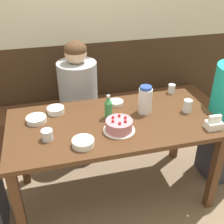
{
  "coord_description": "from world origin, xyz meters",
  "views": [
    {
      "loc": [
        -0.44,
        -1.67,
        1.83
      ],
      "look_at": [
        0.0,
        0.05,
        0.78
      ],
      "focal_mm": 45.0,
      "sensor_mm": 36.0,
      "label": 1
    }
  ],
  "objects_px": {
    "bowl_soup_white": "(56,110)",
    "glass_shot_small": "(172,89)",
    "bench_seat": "(93,121)",
    "soju_bottle": "(108,107)",
    "glass_tumbler_short": "(47,135)",
    "bowl_rice_small": "(83,143)",
    "person_teal_shirt": "(79,103)",
    "bowl_side_dish": "(36,119)",
    "birthday_cake": "(119,126)",
    "napkin_holder": "(214,124)",
    "bowl_sauce_shallow": "(116,103)",
    "glass_water_tall": "(188,106)",
    "water_pitcher": "(145,100)"
  },
  "relations": [
    {
      "from": "napkin_holder",
      "to": "glass_tumbler_short",
      "type": "relative_size",
      "value": 1.44
    },
    {
      "from": "bowl_rice_small",
      "to": "person_teal_shirt",
      "type": "distance_m",
      "value": 0.89
    },
    {
      "from": "birthday_cake",
      "to": "water_pitcher",
      "type": "height_order",
      "value": "water_pitcher"
    },
    {
      "from": "bowl_soup_white",
      "to": "glass_shot_small",
      "type": "xyz_separation_m",
      "value": [
        1.0,
        0.09,
        0.02
      ]
    },
    {
      "from": "bench_seat",
      "to": "bowl_side_dish",
      "type": "distance_m",
      "value": 1.03
    },
    {
      "from": "water_pitcher",
      "to": "bowl_sauce_shallow",
      "type": "relative_size",
      "value": 1.86
    },
    {
      "from": "bench_seat",
      "to": "bowl_side_dish",
      "type": "relative_size",
      "value": 16.86
    },
    {
      "from": "person_teal_shirt",
      "to": "water_pitcher",
      "type": "bearing_deg",
      "value": 37.27
    },
    {
      "from": "bowl_soup_white",
      "to": "bowl_side_dish",
      "type": "height_order",
      "value": "bowl_soup_white"
    },
    {
      "from": "bench_seat",
      "to": "glass_tumbler_short",
      "type": "bearing_deg",
      "value": -117.0
    },
    {
      "from": "glass_tumbler_short",
      "to": "glass_shot_small",
      "type": "relative_size",
      "value": 0.98
    },
    {
      "from": "glass_shot_small",
      "to": "person_teal_shirt",
      "type": "xyz_separation_m",
      "value": [
        -0.77,
        0.31,
        -0.21
      ]
    },
    {
      "from": "person_teal_shirt",
      "to": "bench_seat",
      "type": "bearing_deg",
      "value": 139.95
    },
    {
      "from": "bowl_sauce_shallow",
      "to": "glass_water_tall",
      "type": "bearing_deg",
      "value": -26.77
    },
    {
      "from": "bowl_soup_white",
      "to": "glass_water_tall",
      "type": "height_order",
      "value": "glass_water_tall"
    },
    {
      "from": "napkin_holder",
      "to": "glass_water_tall",
      "type": "bearing_deg",
      "value": 104.88
    },
    {
      "from": "glass_tumbler_short",
      "to": "glass_shot_small",
      "type": "distance_m",
      "value": 1.17
    },
    {
      "from": "bowl_rice_small",
      "to": "glass_water_tall",
      "type": "xyz_separation_m",
      "value": [
        0.85,
        0.22,
        0.03
      ]
    },
    {
      "from": "water_pitcher",
      "to": "bench_seat",
      "type": "bearing_deg",
      "value": 109.29
    },
    {
      "from": "napkin_holder",
      "to": "bowl_side_dish",
      "type": "relative_size",
      "value": 0.75
    },
    {
      "from": "bench_seat",
      "to": "soju_bottle",
      "type": "distance_m",
      "value": 0.98
    },
    {
      "from": "bowl_sauce_shallow",
      "to": "bowl_rice_small",
      "type": "bearing_deg",
      "value": -126.14
    },
    {
      "from": "bowl_soup_white",
      "to": "bowl_rice_small",
      "type": "bearing_deg",
      "value": -73.57
    },
    {
      "from": "bowl_rice_small",
      "to": "bowl_side_dish",
      "type": "distance_m",
      "value": 0.46
    },
    {
      "from": "bench_seat",
      "to": "birthday_cake",
      "type": "height_order",
      "value": "birthday_cake"
    },
    {
      "from": "birthday_cake",
      "to": "bench_seat",
      "type": "bearing_deg",
      "value": 90.58
    },
    {
      "from": "birthday_cake",
      "to": "napkin_holder",
      "type": "bearing_deg",
      "value": -12.31
    },
    {
      "from": "water_pitcher",
      "to": "glass_shot_small",
      "type": "xyz_separation_m",
      "value": [
        0.34,
        0.25,
        -0.07
      ]
    },
    {
      "from": "glass_tumbler_short",
      "to": "glass_shot_small",
      "type": "bearing_deg",
      "value": 21.52
    },
    {
      "from": "bowl_rice_small",
      "to": "glass_shot_small",
      "type": "height_order",
      "value": "glass_shot_small"
    },
    {
      "from": "bench_seat",
      "to": "soju_bottle",
      "type": "height_order",
      "value": "soju_bottle"
    },
    {
      "from": "soju_bottle",
      "to": "bowl_rice_small",
      "type": "height_order",
      "value": "soju_bottle"
    },
    {
      "from": "bowl_side_dish",
      "to": "napkin_holder",
      "type": "bearing_deg",
      "value": -18.52
    },
    {
      "from": "glass_shot_small",
      "to": "bench_seat",
      "type": "bearing_deg",
      "value": 140.16
    },
    {
      "from": "person_teal_shirt",
      "to": "birthday_cake",
      "type": "bearing_deg",
      "value": 12.93
    },
    {
      "from": "soju_bottle",
      "to": "napkin_holder",
      "type": "xyz_separation_m",
      "value": [
        0.68,
        -0.32,
        -0.05
      ]
    },
    {
      "from": "birthday_cake",
      "to": "bowl_rice_small",
      "type": "xyz_separation_m",
      "value": [
        -0.27,
        -0.11,
        -0.02
      ]
    },
    {
      "from": "bench_seat",
      "to": "water_pitcher",
      "type": "relative_size",
      "value": 11.36
    },
    {
      "from": "birthday_cake",
      "to": "glass_water_tall",
      "type": "relative_size",
      "value": 2.24
    },
    {
      "from": "bowl_rice_small",
      "to": "bowl_sauce_shallow",
      "type": "height_order",
      "value": "bowl_rice_small"
    },
    {
      "from": "glass_tumbler_short",
      "to": "bowl_soup_white",
      "type": "bearing_deg",
      "value": 76.34
    },
    {
      "from": "glass_water_tall",
      "to": "bowl_soup_white",
      "type": "bearing_deg",
      "value": 166.46
    },
    {
      "from": "bowl_soup_white",
      "to": "glass_tumbler_short",
      "type": "relative_size",
      "value": 1.71
    },
    {
      "from": "napkin_holder",
      "to": "person_teal_shirt",
      "type": "relative_size",
      "value": 0.1
    },
    {
      "from": "bowl_rice_small",
      "to": "bench_seat",
      "type": "bearing_deg",
      "value": 76.27
    },
    {
      "from": "napkin_holder",
      "to": "bowl_sauce_shallow",
      "type": "relative_size",
      "value": 0.93
    },
    {
      "from": "bowl_side_dish",
      "to": "water_pitcher",
      "type": "bearing_deg",
      "value": -4.83
    },
    {
      "from": "bowl_soup_white",
      "to": "glass_shot_small",
      "type": "height_order",
      "value": "glass_shot_small"
    },
    {
      "from": "bowl_side_dish",
      "to": "person_teal_shirt",
      "type": "xyz_separation_m",
      "value": [
        0.38,
        0.5,
        -0.19
      ]
    },
    {
      "from": "soju_bottle",
      "to": "bowl_side_dish",
      "type": "xyz_separation_m",
      "value": [
        -0.52,
        0.08,
        -0.07
      ]
    }
  ]
}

